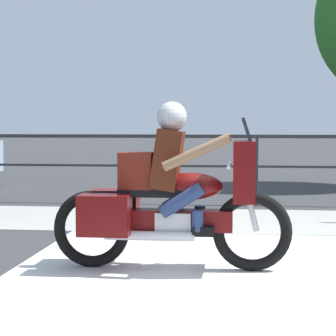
{
  "coord_description": "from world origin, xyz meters",
  "views": [
    {
      "loc": [
        -0.26,
        -6.02,
        1.39
      ],
      "look_at": [
        -1.15,
        1.91,
        0.86
      ],
      "focal_mm": 70.0,
      "sensor_mm": 36.0,
      "label": 1
    }
  ],
  "objects": [
    {
      "name": "fence_railing",
      "position": [
        0.0,
        5.24,
        0.95
      ],
      "size": [
        36.0,
        0.05,
        1.21
      ],
      "color": "#232326",
      "rests_on": "ground"
    },
    {
      "name": "sidewalk_band",
      "position": [
        0.0,
        3.4,
        0.01
      ],
      "size": [
        44.0,
        2.4,
        0.01
      ],
      "primitive_type": "cube",
      "color": "#A8A59E",
      "rests_on": "ground"
    },
    {
      "name": "crosswalk_band",
      "position": [
        -0.62,
        -0.2,
        0.0
      ],
      "size": [
        3.63,
        6.0,
        0.01
      ],
      "primitive_type": "cube",
      "color": "silver",
      "rests_on": "ground"
    },
    {
      "name": "motorcycle",
      "position": [
        -0.94,
        0.16,
        0.71
      ],
      "size": [
        2.3,
        0.76,
        1.61
      ],
      "rotation": [
        0.0,
        0.0,
        -0.05
      ],
      "color": "black",
      "rests_on": "ground"
    },
    {
      "name": "ground_plane",
      "position": [
        0.0,
        0.0,
        0.0
      ],
      "size": [
        120.0,
        120.0,
        0.0
      ],
      "primitive_type": "plane",
      "color": "#38383A"
    }
  ]
}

